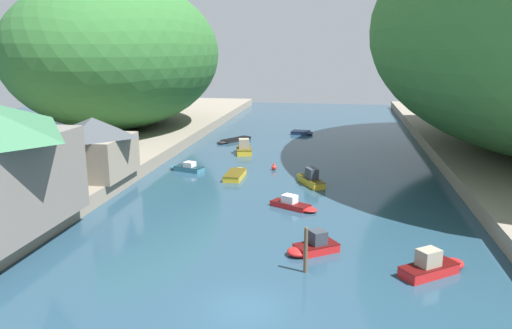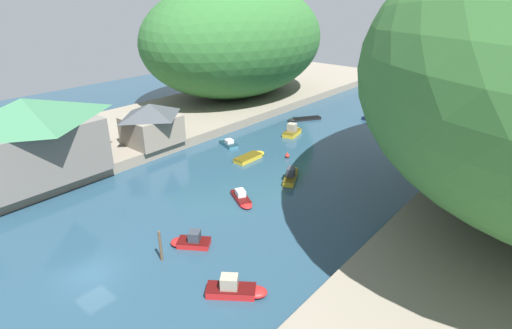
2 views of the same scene
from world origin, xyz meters
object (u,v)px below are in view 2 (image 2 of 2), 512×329
Objects in this scene: waterfront_building at (30,137)px; person_by_boathouse at (45,171)px; boathouse_shed at (151,123)px; boat_open_rowboat at (291,175)px; person_on_quay at (29,178)px; channel_buoy_near at (287,156)px; boat_white_cruiser at (293,131)px; boat_small_dinghy at (190,241)px; boat_near_quay at (303,119)px; boat_navy_launch at (228,143)px; boat_cabin_cruiser at (251,157)px; boat_far_right_bank at (373,119)px; boat_moored_right at (242,198)px; boat_far_upstream at (237,289)px.

waterfront_building reaches higher than person_by_boathouse.
boat_open_rowboat is (19.77, 5.54, -3.74)m from boathouse_shed.
channel_buoy_near is at bearing -18.29° from person_on_quay.
boathouse_shed is 21.73m from boat_white_cruiser.
boathouse_shed is 24.29m from boat_small_dinghy.
channel_buoy_near is at bearing 149.78° from boat_near_quay.
boat_navy_launch is (-13.66, 2.97, -0.17)m from boat_open_rowboat.
person_by_boathouse is (-11.66, -21.77, 2.05)m from boat_cabin_cruiser.
boathouse_shed reaches higher than boat_far_right_bank.
boat_moored_right is (8.40, -21.08, -0.25)m from boat_white_cruiser.
boat_moored_right is at bearing -41.62° from person_on_quay.
boat_small_dinghy is at bearing -141.16° from boat_far_upstream.
boat_far_right_bank is 0.85× the size of boat_navy_launch.
boat_open_rowboat is 15.94m from boat_white_cruiser.
boat_white_cruiser is at bearing -129.80° from boat_moored_right.
boat_moored_right is 11.71m from boat_cabin_cruiser.
boathouse_shed reaches higher than boat_moored_right.
boat_navy_launch is (-12.91, 11.00, 0.01)m from boat_moored_right.
boat_near_quay is 39.69m from boat_small_dinghy.
boat_small_dinghy is (22.09, 3.53, -5.62)m from waterfront_building.
boat_small_dinghy is at bearing 15.20° from boat_far_right_bank.
person_on_quay reaches higher than boat_near_quay.
boat_open_rowboat is at bearing -9.69° from boat_cabin_cruiser.
boat_open_rowboat is 6.39m from channel_buoy_near.
boat_white_cruiser is 1.25× the size of boat_small_dinghy.
boathouse_shed is 1.56× the size of boat_white_cruiser.
boat_far_right_bank is 0.69× the size of boat_open_rowboat.
boathouse_shed is 31.68m from boat_far_upstream.
boat_white_cruiser is (10.63, 18.59, -3.68)m from boathouse_shed.
waterfront_building reaches higher than boat_small_dinghy.
boat_white_cruiser is at bearing 97.80° from boat_open_rowboat.
person_by_boathouse is (-16.66, -48.27, 2.10)m from boat_far_right_bank.
boat_small_dinghy is 7.66m from boat_far_upstream.
boat_small_dinghy is at bearing -125.09° from boat_navy_launch.
boat_navy_launch is 2.49× the size of person_on_quay.
boat_far_upstream is 2.66× the size of person_on_quay.
boat_cabin_cruiser is (4.50, -18.88, 0.11)m from boat_near_quay.
person_by_boathouse is at bearing -160.75° from boat_open_rowboat.
boat_open_rowboat reaches higher than boat_navy_launch.
boat_navy_launch is 24.12m from person_by_boathouse.
boat_white_cruiser reaches higher than channel_buoy_near.
boathouse_shed reaches higher than boat_white_cruiser.
boat_white_cruiser is at bearing 60.25° from boathouse_shed.
boat_white_cruiser is (11.67, 33.64, -5.49)m from waterfront_building.
boat_near_quay is 43.15m from person_on_quay.
boat_far_upstream is at bearing -73.99° from boat_white_cruiser.
boat_white_cruiser is 9.61m from channel_buoy_near.
channel_buoy_near is (-1.47, -23.05, 0.07)m from boat_far_right_bank.
person_on_quay reaches higher than boat_moored_right.
person_by_boathouse reaches higher than boat_small_dinghy.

